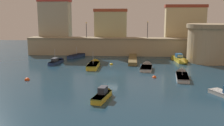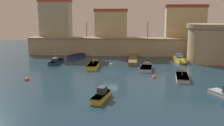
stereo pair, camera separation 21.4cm
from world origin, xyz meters
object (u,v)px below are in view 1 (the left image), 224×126
at_px(moored_boat_3, 147,67).
at_px(mooring_buoy_2, 111,65).
at_px(moored_boat_0, 104,94).
at_px(moored_boat_6, 180,60).
at_px(fortress_tower, 209,43).
at_px(moored_boat_1, 182,75).
at_px(moored_boat_7, 58,61).
at_px(quay_lamp_1, 148,27).
at_px(moored_boat_2, 94,65).
at_px(moored_boat_5, 79,55).
at_px(mooring_buoy_0, 154,78).
at_px(mooring_buoy_1, 27,80).
at_px(quay_lamp_0, 86,27).

distance_m(moored_boat_3, mooring_buoy_2, 7.25).
bearing_deg(moored_boat_0, moored_boat_3, -6.90).
distance_m(moored_boat_6, mooring_buoy_2, 14.04).
bearing_deg(fortress_tower, moored_boat_1, -118.71).
bearing_deg(mooring_buoy_2, moored_boat_7, 175.39).
bearing_deg(fortress_tower, quay_lamp_1, 147.44).
relative_size(moored_boat_1, moored_boat_2, 1.04).
distance_m(moored_boat_5, moored_boat_6, 22.16).
bearing_deg(moored_boat_3, mooring_buoy_0, -166.41).
distance_m(fortress_tower, moored_boat_7, 30.05).
height_order(quay_lamp_1, moored_boat_1, quay_lamp_1).
height_order(fortress_tower, moored_boat_1, fortress_tower).
bearing_deg(mooring_buoy_2, mooring_buoy_1, -130.81).
height_order(quay_lamp_0, moored_boat_1, quay_lamp_0).
height_order(quay_lamp_1, mooring_buoy_1, quay_lamp_1).
bearing_deg(fortress_tower, moored_boat_3, -147.95).
bearing_deg(moored_boat_2, mooring_buoy_1, 142.37).
bearing_deg(moored_boat_2, quay_lamp_1, -35.41).
bearing_deg(quay_lamp_1, moored_boat_3, -92.81).
relative_size(moored_boat_2, moored_boat_3, 1.19).
relative_size(quay_lamp_0, mooring_buoy_1, 4.75).
bearing_deg(moored_boat_3, mooring_buoy_2, 70.59).
relative_size(fortress_tower, quay_lamp_1, 2.37).
height_order(quay_lamp_0, moored_boat_2, quay_lamp_0).
bearing_deg(moored_boat_0, moored_boat_7, 40.19).
height_order(moored_boat_7, mooring_buoy_2, moored_boat_7).
height_order(quay_lamp_1, moored_boat_7, quay_lamp_1).
height_order(moored_boat_1, moored_boat_2, moored_boat_2).
height_order(fortress_tower, moored_boat_6, fortress_tower).
distance_m(quay_lamp_0, moored_boat_3, 21.22).
relative_size(mooring_buoy_0, mooring_buoy_1, 0.84).
height_order(fortress_tower, moored_boat_3, fortress_tower).
relative_size(moored_boat_0, moored_boat_5, 0.75).
distance_m(fortress_tower, quay_lamp_0, 27.04).
bearing_deg(moored_boat_5, mooring_buoy_0, -121.31).
bearing_deg(fortress_tower, moored_boat_5, 170.21).
relative_size(moored_boat_7, mooring_buoy_1, 8.03).
xyz_separation_m(moored_boat_1, moored_boat_5, (-19.52, 18.35, 0.05)).
bearing_deg(mooring_buoy_1, mooring_buoy_0, 9.41).
bearing_deg(mooring_buoy_1, moored_boat_7, 87.77).
distance_m(quay_lamp_0, mooring_buoy_2, 15.35).
bearing_deg(moored_boat_3, moored_boat_5, 55.83).
height_order(moored_boat_0, mooring_buoy_0, moored_boat_0).
xyz_separation_m(quay_lamp_1, mooring_buoy_2, (-7.26, -12.17, -6.53)).
distance_m(fortress_tower, mooring_buoy_1, 35.08).
bearing_deg(quay_lamp_1, moored_boat_2, -125.32).
relative_size(quay_lamp_0, moored_boat_2, 0.53).
bearing_deg(fortress_tower, moored_boat_2, -162.62).
relative_size(quay_lamp_1, moored_boat_5, 0.53).
bearing_deg(moored_boat_0, moored_boat_2, 23.47).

